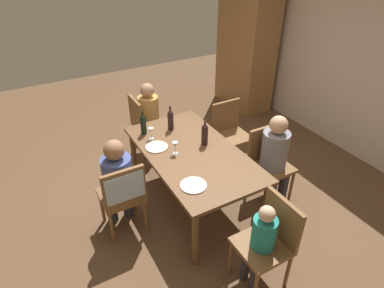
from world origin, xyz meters
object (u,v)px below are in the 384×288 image
at_px(chair_near, 123,192).
at_px(chair_right_end, 270,237).
at_px(dining_table, 192,157).
at_px(wine_bottle_dark_red, 171,120).
at_px(chair_far_right, 268,158).
at_px(wine_glass_centre, 175,145).
at_px(person_man_guest, 118,179).
at_px(dinner_plate_host, 193,185).
at_px(dinner_plate_guest_left, 157,147).
at_px(person_woman_host, 151,113).
at_px(wine_bottle_tall_green, 205,134).
at_px(wine_bottle_short_olive, 143,124).
at_px(person_child_small, 261,240).
at_px(wine_glass_near_left, 151,131).
at_px(chair_far_left, 230,129).
at_px(person_man_bearded, 276,154).
at_px(armoire_cabinet, 246,48).
at_px(handbag, 246,170).
at_px(chair_left_end, 144,122).

distance_m(chair_near, chair_right_end, 1.51).
relative_size(dining_table, wine_bottle_dark_red, 5.62).
height_order(chair_far_right, wine_bottle_dark_red, wine_bottle_dark_red).
bearing_deg(chair_far_right, wine_glass_centre, -19.51).
xyz_separation_m(chair_near, person_man_guest, (-0.15, 0.00, 0.07)).
relative_size(chair_near, wine_glass_centre, 6.17).
relative_size(wine_glass_centre, dinner_plate_host, 0.56).
bearing_deg(dinner_plate_guest_left, person_woman_host, 161.11).
height_order(wine_bottle_tall_green, wine_bottle_short_olive, wine_bottle_short_olive).
xyz_separation_m(person_child_small, dinner_plate_guest_left, (-1.56, -0.30, 0.19)).
bearing_deg(chair_far_right, chair_right_end, 50.54).
bearing_deg(wine_bottle_dark_red, wine_glass_near_left, -72.99).
xyz_separation_m(chair_far_left, dinner_plate_host, (1.03, -1.17, 0.21)).
height_order(chair_far_left, dinner_plate_guest_left, chair_far_left).
bearing_deg(person_man_bearded, person_child_small, 43.24).
bearing_deg(person_man_guest, person_woman_host, 54.22).
relative_size(armoire_cabinet, chair_right_end, 2.37).
bearing_deg(wine_glass_near_left, chair_far_left, 90.49).
relative_size(chair_near, person_child_small, 0.98).
bearing_deg(dinner_plate_guest_left, dining_table, 49.56).
distance_m(chair_far_right, chair_right_end, 1.25).
xyz_separation_m(chair_near, person_child_small, (1.16, 0.86, -0.03)).
bearing_deg(wine_glass_centre, chair_far_left, 112.27).
bearing_deg(handbag, chair_near, -84.15).
relative_size(wine_glass_near_left, dinner_plate_host, 0.56).
distance_m(chair_left_end, wine_glass_centre, 1.27).
relative_size(wine_bottle_dark_red, wine_bottle_short_olive, 1.05).
distance_m(chair_far_left, person_woman_host, 1.17).
relative_size(person_man_guest, person_child_small, 1.23).
xyz_separation_m(person_man_bearded, wine_glass_centre, (-0.49, -1.07, 0.18)).
bearing_deg(wine_bottle_dark_red, person_man_bearded, 40.63).
height_order(dining_table, dinner_plate_guest_left, dinner_plate_guest_left).
bearing_deg(wine_bottle_dark_red, person_woman_host, 179.05).
height_order(armoire_cabinet, wine_bottle_tall_green, armoire_cabinet).
xyz_separation_m(person_man_bearded, wine_bottle_tall_green, (-0.50, -0.67, 0.21)).
relative_size(chair_near, person_woman_host, 0.83).
distance_m(wine_glass_centre, handbag, 1.30).
relative_size(person_man_bearded, person_child_small, 1.23).
relative_size(chair_right_end, person_woman_host, 0.83).
xyz_separation_m(chair_far_right, wine_bottle_short_olive, (-0.96, -1.21, 0.34)).
bearing_deg(chair_left_end, chair_far_right, 31.12).
relative_size(chair_far_right, dinner_plate_guest_left, 3.50).
height_order(chair_far_left, wine_bottle_short_olive, wine_bottle_short_olive).
bearing_deg(chair_right_end, person_child_small, 90.00).
relative_size(person_woman_host, wine_bottle_tall_green, 3.68).
relative_size(chair_near, person_man_bearded, 0.80).
distance_m(dining_table, chair_right_end, 1.29).
relative_size(person_man_bearded, dinner_plate_guest_left, 4.38).
distance_m(chair_near, wine_glass_near_left, 0.88).
relative_size(chair_far_right, dinner_plate_host, 3.46).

